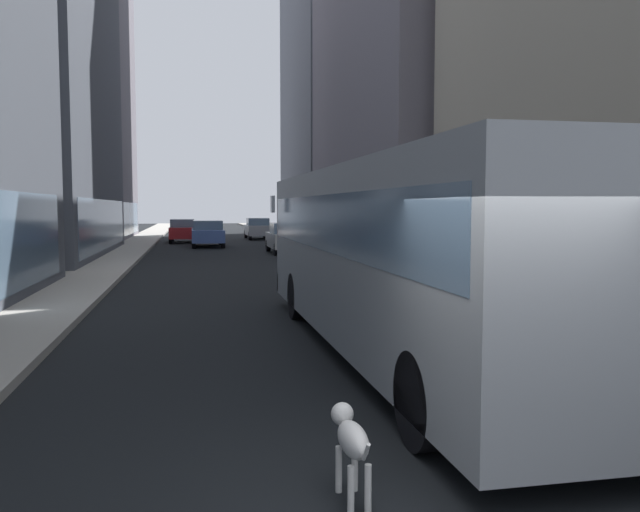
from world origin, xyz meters
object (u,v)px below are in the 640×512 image
object	(u,v)px
car_blue_hatchback	(208,233)
car_silver_sedan	(258,228)
transit_bus	(399,246)
car_white_van	(288,238)
car_red_coupe	(182,231)
dalmatian_dog	(351,439)

from	to	relation	value
car_blue_hatchback	car_silver_sedan	bearing A→B (deg)	65.71
transit_bus	car_silver_sedan	xyz separation A→B (m)	(1.60, 39.03, -0.96)
car_white_van	car_red_coupe	size ratio (longest dim) A/B	0.96
transit_bus	dalmatian_dog	world-z (taller)	transit_bus
car_white_van	car_red_coupe	world-z (taller)	same
car_silver_sedan	car_blue_hatchback	world-z (taller)	same
car_white_van	dalmatian_dog	bearing A→B (deg)	-97.42
car_silver_sedan	car_red_coupe	xyz separation A→B (m)	(-5.60, -3.65, 0.00)
car_white_van	dalmatian_dog	size ratio (longest dim) A/B	4.46
car_silver_sedan	dalmatian_dog	distance (m)	44.26
transit_bus	car_red_coupe	xyz separation A→B (m)	(-4.00, 35.38, -0.96)
car_white_van	car_red_coupe	bearing A→B (deg)	114.89
car_white_van	car_red_coupe	xyz separation A→B (m)	(-5.60, 12.07, -0.00)
car_silver_sedan	dalmatian_dog	bearing A→B (deg)	-94.79
car_blue_hatchback	dalmatian_dog	bearing A→B (deg)	-89.50
car_silver_sedan	car_white_van	size ratio (longest dim) A/B	1.05
car_silver_sedan	car_red_coupe	world-z (taller)	same
car_silver_sedan	car_white_van	distance (m)	15.72
dalmatian_dog	car_white_van	bearing A→B (deg)	82.58
car_silver_sedan	car_blue_hatchback	xyz separation A→B (m)	(-4.00, -8.86, 0.00)
car_white_van	car_blue_hatchback	bearing A→B (deg)	120.26
transit_bus	car_silver_sedan	bearing A→B (deg)	87.65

